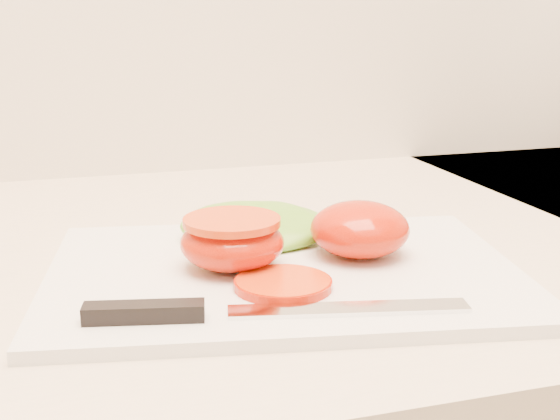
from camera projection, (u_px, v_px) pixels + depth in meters
name	position (u px, v px, depth m)	size (l,w,h in m)	color
cutting_board	(284.00, 273.00, 0.62)	(0.37, 0.27, 0.01)	silver
tomato_half_dome	(360.00, 229.00, 0.65)	(0.08, 0.08, 0.05)	red
tomato_half_cut	(232.00, 241.00, 0.62)	(0.08, 0.08, 0.04)	red
tomato_slice_0	(283.00, 284.00, 0.58)	(0.07, 0.07, 0.01)	red
lettuce_leaf_0	(256.00, 226.00, 0.69)	(0.13, 0.09, 0.02)	#6BAB2D
knife	(226.00, 311.00, 0.52)	(0.26, 0.07, 0.01)	silver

